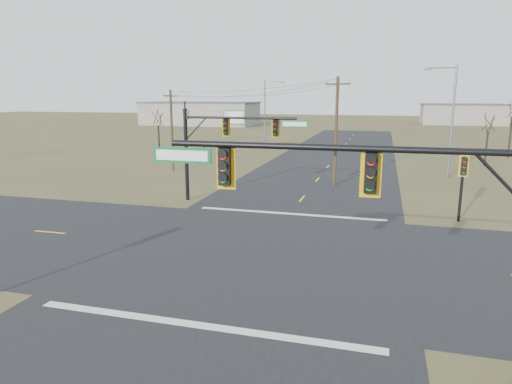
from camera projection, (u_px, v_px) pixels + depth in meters
The scene contains 18 objects.
ground at pixel (259, 252), 22.08m from camera, with size 320.00×320.00×0.00m, color brown.
road_ew at pixel (259, 252), 22.07m from camera, with size 160.00×14.00×0.02m, color black.
road_ns at pixel (259, 252), 22.07m from camera, with size 14.00×160.00×0.02m, color black.
stop_bar_near at pixel (200, 325), 15.00m from camera, with size 12.00×0.40×0.01m, color silver.
stop_bar_far at pixel (290, 214), 29.14m from camera, with size 12.00×0.40×0.01m, color silver.
mast_arm_near at pixel (376, 195), 11.87m from camera, with size 10.33×0.45×6.70m.
mast_arm_far at pixel (227, 135), 31.39m from camera, with size 8.83×0.57×6.54m.
pedestal_signal_ne at pixel (463, 172), 26.73m from camera, with size 0.65×0.56×4.11m.
utility_pole_near at pixel (336, 130), 37.42m from camera, with size 2.08×0.91×8.93m.
utility_pole_far at pixel (172, 129), 45.11m from camera, with size 1.82×0.92×7.97m.
highway_sign at pixel (234, 123), 59.24m from camera, with size 2.97×0.15×5.56m.
streetlight_a at pixel (450, 116), 40.95m from camera, with size 2.81×0.46×10.03m.
streetlight_c at pixel (266, 113), 58.58m from camera, with size 2.63×0.40×9.37m.
bare_tree_a at pixel (158, 117), 53.67m from camera, with size 2.82×2.82×6.22m.
bare_tree_b at pixel (186, 113), 68.79m from camera, with size 2.53×2.53×6.00m.
bare_tree_c at pixel (489, 122), 47.92m from camera, with size 2.61×2.61×5.98m.
warehouse_left at pixel (200, 114), 116.80m from camera, with size 28.00×14.00×5.50m, color #9C968A.
warehouse_mid at pixel (462, 115), 118.66m from camera, with size 20.00×12.00×5.00m, color #9C968A.
Camera 1 is at (5.47, -20.26, 7.44)m, focal length 32.00 mm.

